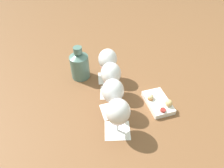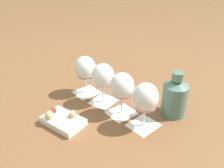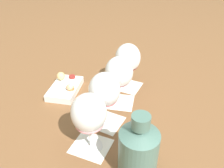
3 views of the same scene
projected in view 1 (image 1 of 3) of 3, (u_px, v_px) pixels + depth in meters
ground_plane at (112, 101)px, 0.98m from camera, size 8.00×8.00×0.00m
tasting_card_0 at (108, 78)px, 1.10m from camera, size 0.14×0.14×0.00m
tasting_card_1 at (111, 92)px, 1.02m from camera, size 0.14×0.14×0.00m
tasting_card_2 at (113, 110)px, 0.93m from camera, size 0.15×0.15×0.00m
tasting_card_3 at (117, 130)px, 0.85m from camera, size 0.14×0.14×0.00m
wine_glass_0 at (108, 60)px, 1.02m from camera, size 0.10×0.10×0.18m
wine_glass_1 at (111, 75)px, 0.94m from camera, size 0.10×0.10×0.18m
wine_glass_2 at (113, 92)px, 0.85m from camera, size 0.10×0.10×0.18m
wine_glass_3 at (118, 113)px, 0.77m from camera, size 0.10×0.10×0.18m
ceramic_vase at (80, 65)px, 1.06m from camera, size 0.10×0.10×0.19m
snack_dish at (158, 102)px, 0.95m from camera, size 0.19×0.19×0.06m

